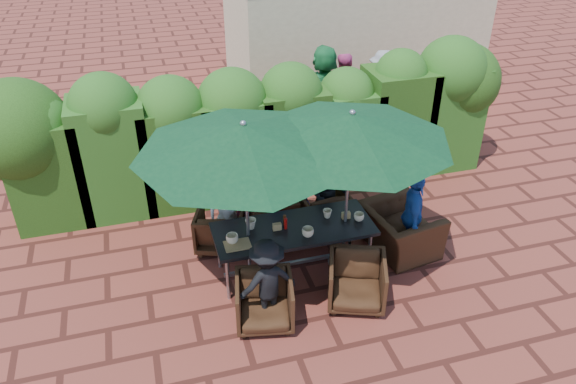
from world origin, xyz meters
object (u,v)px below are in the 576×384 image
object	(u,v)px
chair_far_mid	(269,212)
chair_end_right	(401,223)
umbrella_left	(244,139)
dining_table	(294,232)
umbrella_right	(351,127)
chair_far_right	(321,207)
chair_far_left	(221,226)
chair_near_left	(264,299)
chair_near_right	(357,279)

from	to	relation	value
chair_far_mid	chair_end_right	size ratio (longest dim) A/B	0.70
umbrella_left	dining_table	bearing A→B (deg)	-1.30
umbrella_right	chair_far_right	bearing A→B (deg)	91.21
chair_far_right	chair_far_left	bearing A→B (deg)	-2.18
chair_near_left	chair_far_mid	bearing A→B (deg)	85.31
umbrella_right	chair_far_left	distance (m)	2.63
umbrella_right	chair_near_left	bearing A→B (deg)	-148.90
umbrella_left	chair_far_mid	world-z (taller)	umbrella_left
chair_far_left	chair_near_right	size ratio (longest dim) A/B	0.96
chair_far_left	chair_near_left	world-z (taller)	chair_near_left
umbrella_left	umbrella_right	distance (m)	1.40
chair_far_right	chair_near_right	size ratio (longest dim) A/B	1.00
chair_far_right	chair_near_left	bearing A→B (deg)	48.18
umbrella_left	chair_far_right	bearing A→B (deg)	32.83
chair_far_mid	chair_near_right	world-z (taller)	chair_near_right
chair_far_mid	chair_near_right	distance (m)	2.02
umbrella_right	chair_far_right	world-z (taller)	umbrella_right
dining_table	chair_near_right	xyz separation A→B (m)	(0.62, -0.88, -0.29)
umbrella_left	chair_far_left	distance (m)	2.04
umbrella_left	umbrella_right	bearing A→B (deg)	-2.68
chair_far_right	chair_near_right	bearing A→B (deg)	82.13
umbrella_left	umbrella_right	size ratio (longest dim) A/B	1.05
chair_end_right	chair_near_left	bearing A→B (deg)	102.79
dining_table	chair_far_left	bearing A→B (deg)	136.94
umbrella_right	chair_far_left	world-z (taller)	umbrella_right
umbrella_left	chair_near_right	xyz separation A→B (m)	(1.27, -0.89, -1.83)
umbrella_left	chair_far_mid	distance (m)	2.15
chair_far_left	chair_far_right	distance (m)	1.64
chair_far_mid	chair_near_left	bearing A→B (deg)	67.40
chair_far_left	chair_near_left	size ratio (longest dim) A/B	0.99
dining_table	chair_far_left	xyz separation A→B (m)	(-0.90, 0.84, -0.31)
umbrella_right	chair_near_left	world-z (taller)	umbrella_right
dining_table	chair_end_right	xyz separation A→B (m)	(1.68, 0.02, -0.20)
chair_far_right	chair_end_right	bearing A→B (deg)	132.88
umbrella_left	chair_end_right	xyz separation A→B (m)	(2.33, 0.01, -1.74)
umbrella_right	chair_near_right	size ratio (longest dim) A/B	3.51
umbrella_right	chair_far_right	size ratio (longest dim) A/B	3.49
chair_far_left	chair_far_right	bearing A→B (deg)	-157.82
chair_far_right	chair_end_right	size ratio (longest dim) A/B	0.71
chair_near_left	chair_end_right	distance (m)	2.51
dining_table	chair_near_left	distance (m)	1.15
dining_table	umbrella_right	xyz separation A→B (m)	(0.75, -0.05, 1.54)
chair_near_left	chair_far_left	bearing A→B (deg)	109.54
chair_far_left	chair_near_right	distance (m)	2.30
chair_near_right	dining_table	bearing A→B (deg)	145.82
chair_far_left	chair_far_right	world-z (taller)	chair_far_right
umbrella_right	chair_end_right	distance (m)	1.97
umbrella_left	chair_far_right	xyz separation A→B (m)	(1.38, 0.89, -1.83)
chair_near_right	umbrella_left	bearing A→B (deg)	165.42
chair_near_right	chair_far_left	bearing A→B (deg)	152.09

